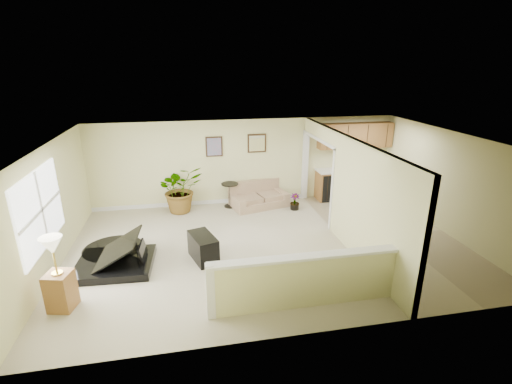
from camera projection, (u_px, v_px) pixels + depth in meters
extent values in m
plane|color=tan|center=(269.00, 246.00, 8.62)|extent=(9.00, 9.00, 0.00)
cube|color=beige|center=(247.00, 162.00, 10.98)|extent=(9.00, 0.04, 2.50)
cube|color=beige|center=(315.00, 264.00, 5.42)|extent=(9.00, 0.04, 2.50)
cube|color=beige|center=(50.00, 210.00, 7.40)|extent=(0.04, 6.00, 2.50)
cube|color=beige|center=(449.00, 184.00, 9.01)|extent=(0.04, 6.00, 2.50)
cube|color=silver|center=(270.00, 140.00, 7.79)|extent=(9.00, 6.00, 0.04)
cube|color=tan|center=(392.00, 234.00, 9.18)|extent=(2.70, 6.00, 0.01)
cube|color=beige|center=(370.00, 210.00, 7.41)|extent=(0.12, 3.60, 2.50)
cube|color=beige|center=(321.00, 132.00, 9.82)|extent=(0.12, 2.35, 0.40)
cube|color=beige|center=(307.00, 282.00, 6.36)|extent=(3.30, 0.12, 0.95)
cube|color=silver|center=(308.00, 257.00, 6.19)|extent=(3.40, 0.22, 0.05)
cube|color=silver|center=(211.00, 291.00, 6.05)|extent=(0.14, 0.14, 1.00)
cube|color=white|center=(40.00, 210.00, 6.87)|extent=(0.05, 2.15, 1.45)
cube|color=#332112|center=(214.00, 147.00, 10.63)|extent=(0.48, 0.03, 0.58)
cube|color=#935D7E|center=(214.00, 147.00, 10.61)|extent=(0.40, 0.01, 0.50)
cube|color=#332112|center=(257.00, 143.00, 10.83)|extent=(0.55, 0.03, 0.55)
cube|color=white|center=(257.00, 143.00, 10.81)|extent=(0.46, 0.01, 0.46)
cube|color=#926130|center=(353.00, 184.00, 11.56)|extent=(2.30, 0.60, 0.90)
cube|color=silver|center=(354.00, 169.00, 11.40)|extent=(2.36, 0.65, 0.04)
cube|color=black|center=(328.00, 186.00, 11.42)|extent=(0.60, 0.60, 0.84)
cube|color=#926130|center=(355.00, 135.00, 11.17)|extent=(2.30, 0.35, 0.75)
cube|color=black|center=(111.00, 232.00, 7.45)|extent=(1.59, 1.39, 0.31)
cylinder|color=black|center=(108.00, 221.00, 7.96)|extent=(1.30, 1.30, 0.31)
cube|color=white|center=(157.00, 230.00, 7.63)|extent=(0.29, 1.06, 0.02)
cube|color=black|center=(105.00, 218.00, 7.44)|extent=(1.26, 1.27, 0.71)
cube|color=black|center=(203.00, 247.00, 7.95)|extent=(0.66, 0.93, 0.56)
cube|color=tan|center=(259.00, 199.00, 10.95)|extent=(1.78, 1.28, 0.45)
cube|color=tan|center=(257.00, 180.00, 11.12)|extent=(1.61, 0.61, 0.47)
cube|color=tan|center=(235.00, 190.00, 10.72)|extent=(0.42, 0.93, 0.17)
cube|color=tan|center=(282.00, 187.00, 10.97)|extent=(0.42, 0.93, 0.17)
cylinder|color=black|center=(230.00, 206.00, 10.97)|extent=(0.36, 0.36, 0.03)
cylinder|color=black|center=(230.00, 195.00, 10.85)|extent=(0.04, 0.04, 0.69)
cylinder|color=black|center=(230.00, 184.00, 10.74)|extent=(0.50, 0.50, 0.03)
cylinder|color=black|center=(182.00, 207.00, 10.59)|extent=(0.39, 0.39, 0.27)
imported|color=#15481A|center=(180.00, 189.00, 10.41)|extent=(1.48, 1.37, 1.35)
cylinder|color=black|center=(295.00, 206.00, 10.73)|extent=(0.25, 0.25, 0.17)
imported|color=#15481A|center=(295.00, 202.00, 10.68)|extent=(0.34, 0.34, 0.48)
cube|color=#926130|center=(61.00, 291.00, 6.34)|extent=(0.48, 0.48, 0.68)
cylinder|color=gold|center=(57.00, 273.00, 6.22)|extent=(0.18, 0.18, 0.02)
cylinder|color=gold|center=(55.00, 261.00, 6.14)|extent=(0.03, 0.03, 0.46)
cone|color=#FBF2CD|center=(52.00, 246.00, 6.05)|extent=(0.36, 0.36, 0.30)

